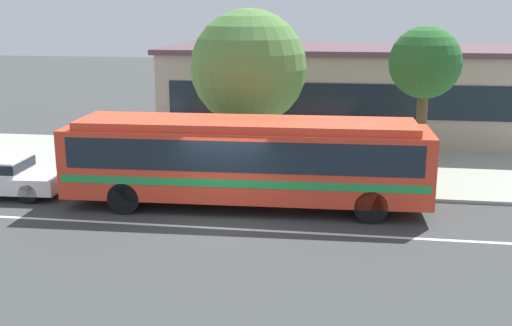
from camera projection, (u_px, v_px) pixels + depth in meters
name	position (u px, v px, depth m)	size (l,w,h in m)	color
ground_plane	(225.00, 219.00, 18.88)	(120.00, 120.00, 0.00)	#393C3C
sidewalk_slab	(258.00, 164.00, 25.27)	(60.00, 8.00, 0.12)	#9C9F93
lane_stripe_center	(219.00, 228.00, 18.11)	(56.00, 0.16, 0.01)	silver
transit_bus	(246.00, 157.00, 19.69)	(11.47, 2.95, 2.81)	red
pedestrian_waiting_near_sign	(306.00, 156.00, 22.11)	(0.42, 0.42, 1.68)	#353638
bus_stop_sign	(372.00, 150.00, 20.73)	(0.08, 0.44, 2.30)	gray
street_tree_near_stop	(249.00, 68.00, 23.54)	(4.38, 4.38, 6.08)	brown
street_tree_mid_block	(425.00, 65.00, 21.98)	(2.55, 2.55, 5.48)	brown
station_building	(344.00, 91.00, 30.68)	(17.21, 7.81, 4.38)	tan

